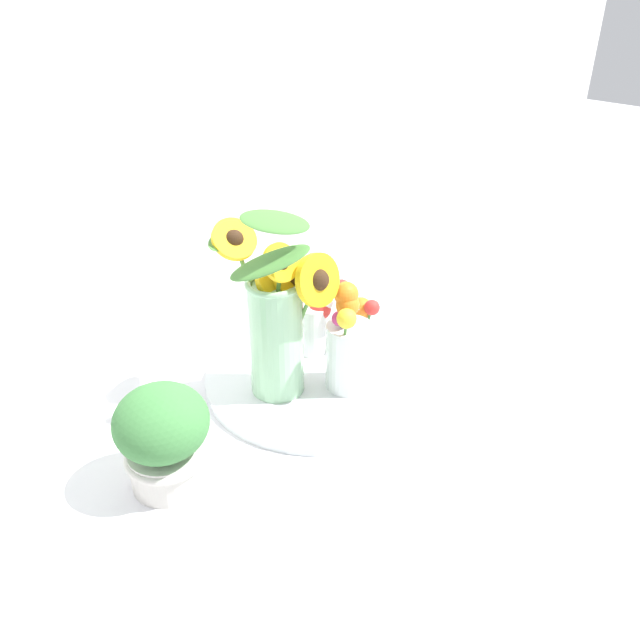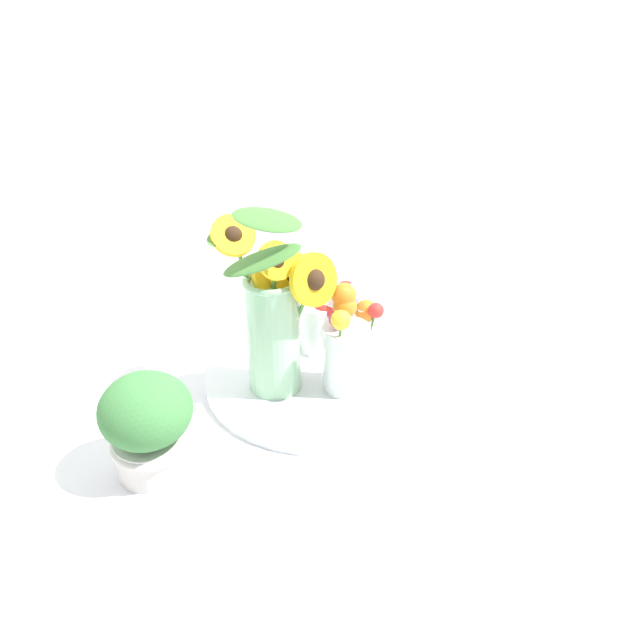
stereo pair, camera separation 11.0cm
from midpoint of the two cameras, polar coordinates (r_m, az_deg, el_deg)
The scene contains 7 objects.
ground_plane at distance 1.16m, azimuth 5.93°, elevation -6.10°, with size 6.00×6.00×0.00m, color silver.
serving_tray at distance 1.17m, azimuth 2.71°, elevation -5.23°, with size 0.43×0.43×0.02m.
mason_jar_sunflowers at distance 1.05m, azimuth -1.18°, elevation 0.28°, with size 0.21×0.22×0.36m.
vase_small_center at distance 1.08m, azimuth 5.25°, elevation -2.62°, with size 0.09×0.08×0.20m.
vase_bulb_right at distance 1.19m, azimuth 6.33°, elevation 0.03°, with size 0.08×0.08×0.15m.
vase_small_back at distance 1.19m, azimuth 2.52°, elevation -0.12°, with size 0.07×0.06×0.15m.
potted_plant at distance 0.95m, azimuth -12.26°, elevation -9.39°, with size 0.14×0.14×0.17m.
Camera 2 is at (-0.60, -0.72, 0.68)m, focal length 35.00 mm.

